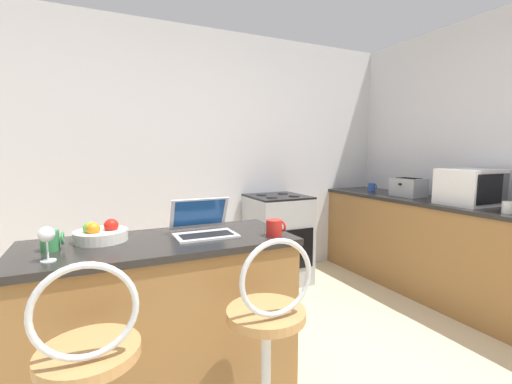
# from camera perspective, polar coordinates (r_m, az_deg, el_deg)

# --- Properties ---
(wall_back) EXTENTS (12.00, 0.06, 2.60)m
(wall_back) POSITION_cam_1_polar(r_m,az_deg,el_deg) (3.55, -12.20, 5.44)
(wall_back) COLOR silver
(wall_back) RESTS_ON ground_plane
(breakfast_bar) EXTENTS (1.36, 0.59, 0.92)m
(breakfast_bar) POSITION_cam_1_polar(r_m,az_deg,el_deg) (2.01, -15.09, -20.43)
(breakfast_bar) COLOR olive
(breakfast_bar) RESTS_ON ground_plane
(counter_right) EXTENTS (0.62, 2.91, 0.92)m
(counter_right) POSITION_cam_1_polar(r_m,az_deg,el_deg) (3.63, 29.80, -8.71)
(counter_right) COLOR olive
(counter_right) RESTS_ON ground_plane
(bar_stool_far) EXTENTS (0.40, 0.40, 1.03)m
(bar_stool_far) POSITION_cam_1_polar(r_m,az_deg,el_deg) (1.63, 1.96, -25.97)
(bar_stool_far) COLOR silver
(bar_stool_far) RESTS_ON ground_plane
(laptop) EXTENTS (0.33, 0.27, 0.20)m
(laptop) POSITION_cam_1_polar(r_m,az_deg,el_deg) (1.92, -8.84, -5.49)
(laptop) COLOR silver
(laptop) RESTS_ON breakfast_bar
(microwave) EXTENTS (0.45, 0.39, 0.31)m
(microwave) POSITION_cam_1_polar(r_m,az_deg,el_deg) (3.47, 32.10, 0.73)
(microwave) COLOR silver
(microwave) RESTS_ON counter_right
(toaster) EXTENTS (0.24, 0.31, 0.19)m
(toaster) POSITION_cam_1_polar(r_m,az_deg,el_deg) (3.83, 24.05, 0.72)
(toaster) COLOR #9EA3A8
(toaster) RESTS_ON counter_right
(stove_range) EXTENTS (0.57, 0.60, 0.92)m
(stove_range) POSITION_cam_1_polar(r_m,az_deg,el_deg) (3.66, 3.59, -7.71)
(stove_range) COLOR #9EA3A8
(stove_range) RESTS_ON ground_plane
(mug_green) EXTENTS (0.10, 0.08, 0.10)m
(mug_green) POSITION_cam_1_polar(r_m,az_deg,el_deg) (1.85, -31.03, -6.93)
(mug_green) COLOR #338447
(mug_green) RESTS_ON breakfast_bar
(wine_glass_short) EXTENTS (0.07, 0.07, 0.15)m
(wine_glass_short) POSITION_cam_1_polar(r_m,az_deg,el_deg) (1.66, -31.53, -6.31)
(wine_glass_short) COLOR silver
(wine_glass_short) RESTS_ON breakfast_bar
(fruit_bowl) EXTENTS (0.26, 0.26, 0.11)m
(fruit_bowl) POSITION_cam_1_polar(r_m,az_deg,el_deg) (1.92, -24.45, -6.40)
(fruit_bowl) COLOR silver
(fruit_bowl) RESTS_ON breakfast_bar
(mug_red) EXTENTS (0.10, 0.09, 0.09)m
(mug_red) POSITION_cam_1_polar(r_m,az_deg,el_deg) (1.86, 3.10, -5.99)
(mug_red) COLOR red
(mug_red) RESTS_ON breakfast_bar
(mug_blue) EXTENTS (0.10, 0.08, 0.09)m
(mug_blue) POSITION_cam_1_polar(r_m,az_deg,el_deg) (4.20, 18.74, 0.79)
(mug_blue) COLOR #2D51AD
(mug_blue) RESTS_ON counter_right
(mug_white) EXTENTS (0.10, 0.08, 0.09)m
(mug_white) POSITION_cam_1_polar(r_m,az_deg,el_deg) (3.15, 36.46, -2.08)
(mug_white) COLOR white
(mug_white) RESTS_ON counter_right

